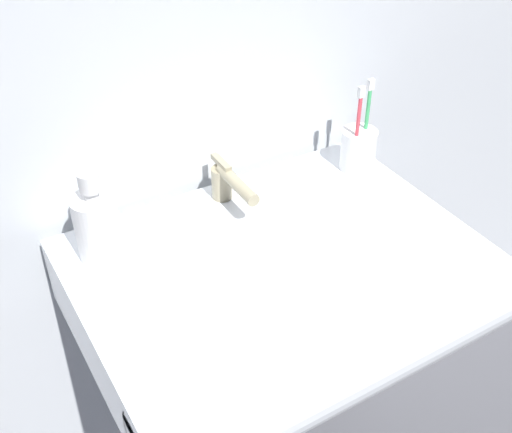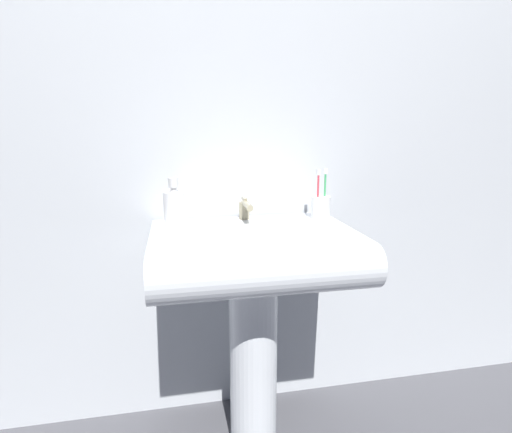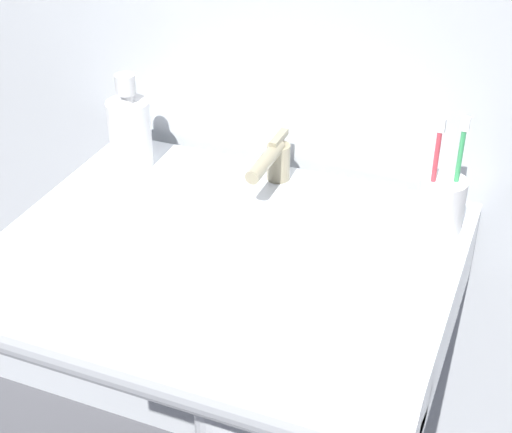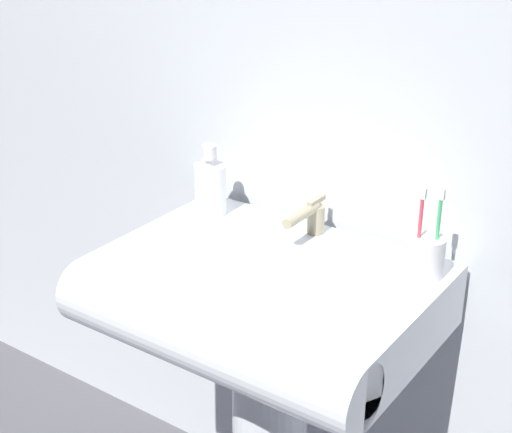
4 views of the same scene
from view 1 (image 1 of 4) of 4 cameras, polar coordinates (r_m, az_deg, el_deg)
sink_pedestal at (r=1.37m, az=1.02°, el=-17.27°), size 0.16×0.16×0.64m
sink_basin at (r=1.05m, az=2.65°, el=-6.89°), size 0.63×0.48×0.13m
faucet at (r=1.11m, az=-2.76°, el=2.98°), size 0.04×0.14×0.08m
toothbrush_cup at (r=1.22m, az=9.10°, el=6.00°), size 0.07×0.07×0.18m
soap_bottle at (r=1.01m, az=-13.95°, el=-0.77°), size 0.07×0.07×0.16m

